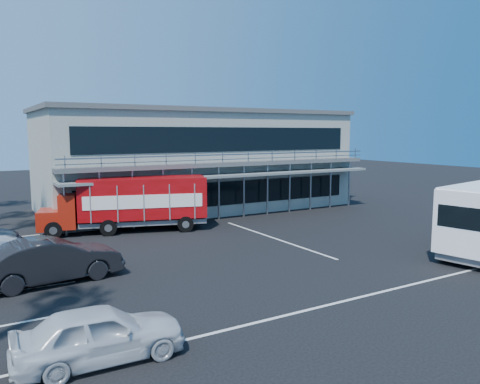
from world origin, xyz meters
TOP-DOWN VIEW (x-y plane):
  - ground at (0.00, 0.00)m, footprint 120.00×120.00m
  - building at (3.00, 14.94)m, footprint 22.40×12.00m
  - red_truck at (-3.98, 8.68)m, footprint 9.41×4.66m
  - parked_car_a at (-9.50, -6.00)m, footprint 4.22×1.84m
  - parked_car_b at (-9.50, 1.20)m, footprint 5.29×2.33m

SIDE VIEW (x-z plane):
  - ground at x=0.00m, z-range 0.00..0.00m
  - parked_car_a at x=-9.50m, z-range 0.00..1.42m
  - parked_car_b at x=-9.50m, z-range 0.00..1.69m
  - red_truck at x=-3.98m, z-range 0.15..3.24m
  - building at x=3.00m, z-range 0.01..7.31m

